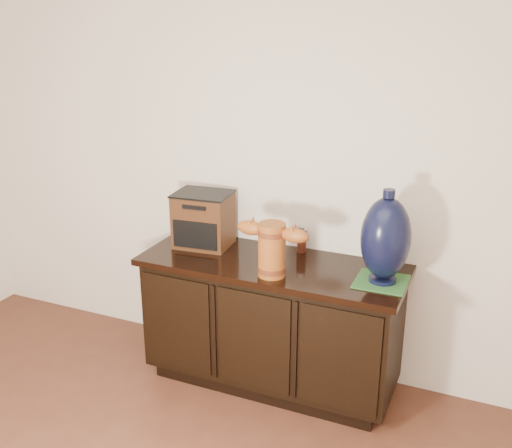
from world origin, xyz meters
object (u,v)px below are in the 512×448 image
at_px(sideboard, 272,322).
at_px(spray_can, 302,239).
at_px(terracotta_vessel, 272,247).
at_px(tv_radio, 203,219).
at_px(lamp_base, 386,239).

height_order(sideboard, spray_can, spray_can).
xyz_separation_m(sideboard, terracotta_vessel, (0.06, -0.16, 0.53)).
bearing_deg(tv_radio, spray_can, 7.88).
bearing_deg(tv_radio, terracotta_vessel, -29.97).
height_order(sideboard, tv_radio, tv_radio).
bearing_deg(sideboard, tv_radio, 170.22).
xyz_separation_m(sideboard, spray_can, (0.09, 0.21, 0.44)).
xyz_separation_m(tv_radio, spray_can, (0.56, 0.13, -0.08)).
bearing_deg(spray_can, terracotta_vessel, -95.00).
distance_m(terracotta_vessel, tv_radio, 0.58).
bearing_deg(spray_can, tv_radio, -166.80).
bearing_deg(lamp_base, terracotta_vessel, -165.29).
bearing_deg(tv_radio, sideboard, -15.11).
relative_size(sideboard, tv_radio, 4.30).
bearing_deg(sideboard, terracotta_vessel, -68.99).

